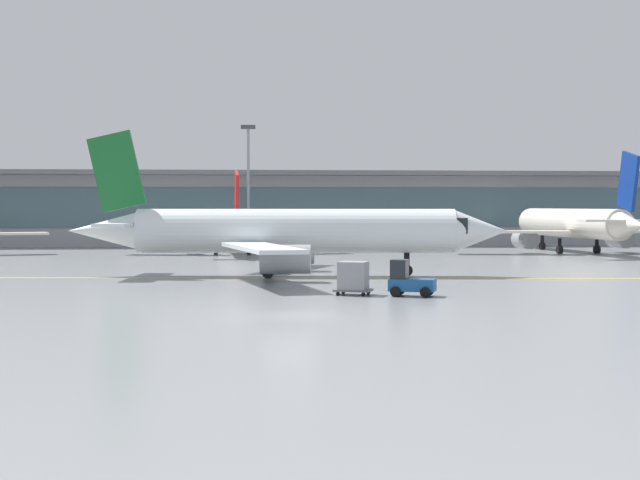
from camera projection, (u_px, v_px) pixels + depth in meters
name	position (u px, v px, depth m)	size (l,w,h in m)	color
ground_plane	(290.00, 315.00, 47.03)	(400.00, 400.00, 0.00)	gray
taxiway_centreline_stripe	(298.00, 278.00, 71.16)	(110.00, 0.36, 0.01)	yellow
terminal_concourse	(251.00, 207.00, 130.16)	(217.51, 11.00, 9.60)	#9EA3A8
gate_airplane_2	(232.00, 230.00, 106.32)	(24.20, 26.02, 8.62)	white
gate_airplane_3	(573.00, 224.00, 108.44)	(29.43, 31.77, 10.52)	silver
taxiing_regional_jet	(290.00, 232.00, 73.04)	(32.46, 30.01, 10.75)	white
baggage_tug	(408.00, 281.00, 56.95)	(2.92, 2.30, 2.10)	#194C8C
cargo_dolly_lead	(353.00, 277.00, 57.76)	(2.52, 2.21, 1.94)	#595B60
apron_light_mast_1	(248.00, 181.00, 122.40)	(1.80, 0.36, 15.08)	gray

